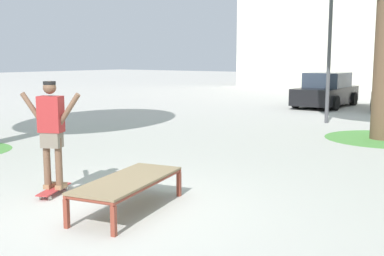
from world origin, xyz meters
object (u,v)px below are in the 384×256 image
car_black (326,91)px  light_post (331,5)px  skateboard (54,190)px  skater (51,127)px  skate_box (128,182)px

car_black → light_post: size_ratio=0.73×
skateboard → skater: (-0.00, 0.00, 0.99)m
skate_box → skater: (-1.51, -0.12, 0.66)m
skater → car_black: size_ratio=0.40×
skateboard → light_post: 11.30m
skateboard → light_post: bearing=88.0°
light_post → skateboard: bearing=-92.0°
skateboard → skater: size_ratio=0.48×
skater → skateboard: bearing=-65.0°
skater → car_black: 15.90m
car_black → skater: bearing=-84.1°
skate_box → skateboard: skate_box is taller
skateboard → light_post: size_ratio=0.14×
skateboard → skater: bearing=115.0°
skateboard → car_black: 15.91m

